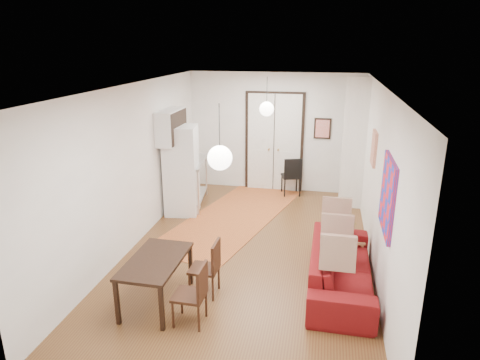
% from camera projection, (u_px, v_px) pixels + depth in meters
% --- Properties ---
extents(floor, '(7.00, 7.00, 0.00)m').
position_uv_depth(floor, '(249.00, 251.00, 7.67)').
color(floor, brown).
rests_on(floor, ground).
extents(ceiling, '(4.20, 7.00, 0.02)m').
position_uv_depth(ceiling, '(250.00, 86.00, 6.78)').
color(ceiling, white).
rests_on(ceiling, wall_back).
extents(wall_back, '(4.20, 0.02, 2.90)m').
position_uv_depth(wall_back, '(275.00, 133.00, 10.49)').
color(wall_back, silver).
rests_on(wall_back, floor).
extents(wall_front, '(4.20, 0.02, 2.90)m').
position_uv_depth(wall_front, '(182.00, 282.00, 3.96)').
color(wall_front, silver).
rests_on(wall_front, floor).
extents(wall_left, '(0.02, 7.00, 2.90)m').
position_uv_depth(wall_left, '(133.00, 167.00, 7.62)').
color(wall_left, silver).
rests_on(wall_left, floor).
extents(wall_right, '(0.02, 7.00, 2.90)m').
position_uv_depth(wall_right, '(378.00, 181.00, 6.83)').
color(wall_right, silver).
rests_on(wall_right, floor).
extents(double_doors, '(1.44, 0.06, 2.50)m').
position_uv_depth(double_doors, '(274.00, 143.00, 10.52)').
color(double_doors, white).
rests_on(double_doors, wall_back).
extents(stub_partition, '(0.50, 0.10, 2.90)m').
position_uv_depth(stub_partition, '(354.00, 145.00, 9.25)').
color(stub_partition, silver).
rests_on(stub_partition, floor).
extents(wall_cabinet, '(0.35, 1.00, 0.70)m').
position_uv_depth(wall_cabinet, '(171.00, 127.00, 8.85)').
color(wall_cabinet, white).
rests_on(wall_cabinet, wall_left).
extents(painting_popart, '(0.05, 1.00, 1.00)m').
position_uv_depth(painting_popart, '(388.00, 196.00, 5.61)').
color(painting_popart, red).
rests_on(painting_popart, wall_right).
extents(painting_abstract, '(0.05, 0.50, 0.60)m').
position_uv_depth(painting_abstract, '(374.00, 148.00, 7.47)').
color(painting_abstract, beige).
rests_on(painting_abstract, wall_right).
extents(poster_back, '(0.40, 0.03, 0.50)m').
position_uv_depth(poster_back, '(322.00, 129.00, 10.20)').
color(poster_back, red).
rests_on(poster_back, wall_back).
extents(print_left, '(0.03, 0.44, 0.54)m').
position_uv_depth(print_left, '(172.00, 120.00, 9.33)').
color(print_left, '#9E6F42').
rests_on(print_left, wall_left).
extents(pendant_back, '(0.30, 0.30, 0.80)m').
position_uv_depth(pendant_back, '(267.00, 109.00, 8.84)').
color(pendant_back, white).
rests_on(pendant_back, ceiling).
extents(pendant_front, '(0.30, 0.30, 0.80)m').
position_uv_depth(pendant_front, '(220.00, 158.00, 5.11)').
color(pendant_front, white).
rests_on(pendant_front, ceiling).
extents(kilim_rug, '(2.66, 4.54, 0.01)m').
position_uv_depth(kilim_rug, '(233.00, 217.00, 9.15)').
color(kilim_rug, '#B45E2D').
rests_on(kilim_rug, floor).
extents(sofa, '(2.33, 0.93, 0.68)m').
position_uv_depth(sofa, '(341.00, 267.00, 6.44)').
color(sofa, maroon).
rests_on(sofa, floor).
extents(coffee_table, '(0.86, 0.54, 0.36)m').
position_uv_depth(coffee_table, '(339.00, 239.00, 7.40)').
color(coffee_table, tan).
rests_on(coffee_table, floor).
extents(potted_plant, '(0.31, 0.35, 0.35)m').
position_uv_depth(potted_plant, '(346.00, 228.00, 7.31)').
color(potted_plant, '#417132').
rests_on(potted_plant, coffee_table).
extents(kitchen_counter, '(0.86, 1.44, 1.04)m').
position_uv_depth(kitchen_counter, '(189.00, 175.00, 9.65)').
color(kitchen_counter, silver).
rests_on(kitchen_counter, floor).
extents(bowl, '(0.28, 0.28, 0.06)m').
position_uv_depth(bowl, '(184.00, 163.00, 9.26)').
color(bowl, silver).
rests_on(bowl, kitchen_counter).
extents(soap_bottle, '(0.11, 0.11, 0.22)m').
position_uv_depth(soap_bottle, '(191.00, 153.00, 9.75)').
color(soap_bottle, teal).
rests_on(soap_bottle, kitchen_counter).
extents(fridge, '(0.76, 0.76, 1.92)m').
position_uv_depth(fridge, '(181.00, 171.00, 9.11)').
color(fridge, white).
rests_on(fridge, floor).
extents(dining_table, '(0.73, 1.25, 0.69)m').
position_uv_depth(dining_table, '(155.00, 264.00, 5.97)').
color(dining_table, black).
rests_on(dining_table, floor).
extents(dining_chair_near, '(0.41, 0.58, 0.86)m').
position_uv_depth(dining_chair_near, '(206.00, 261.00, 6.30)').
color(dining_chair_near, '#331810').
rests_on(dining_chair_near, floor).
extents(dining_chair_far, '(0.41, 0.58, 0.86)m').
position_uv_depth(dining_chair_far, '(191.00, 287.00, 5.65)').
color(dining_chair_far, '#331810').
rests_on(dining_chair_far, floor).
extents(black_side_chair, '(0.54, 0.55, 0.95)m').
position_uv_depth(black_side_chair, '(292.00, 172.00, 10.43)').
color(black_side_chair, black).
rests_on(black_side_chair, floor).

